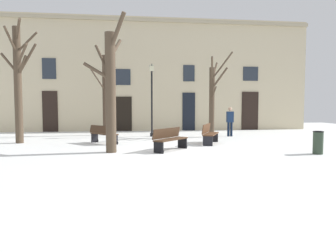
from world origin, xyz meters
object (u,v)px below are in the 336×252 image
at_px(tree_left_of_center, 18,80).
at_px(bench_back_to_back_left, 103,134).
at_px(tree_foreground, 213,97).
at_px(person_strolling, 230,120).
at_px(litter_bin, 318,142).
at_px(tree_near_facade, 105,93).
at_px(tree_center, 111,87).
at_px(bench_near_center_tree, 210,134).
at_px(streetlamp, 152,92).
at_px(bench_facing_shops, 170,139).

relative_size(tree_left_of_center, bench_back_to_back_left, 3.83).
distance_m(tree_foreground, person_strolling, 1.71).
distance_m(tree_foreground, litter_bin, 7.14).
distance_m(tree_near_facade, tree_center, 6.97).
bearing_deg(bench_near_center_tree, streetlamp, 57.54).
distance_m(litter_bin, person_strolling, 6.85).
xyz_separation_m(streetlamp, bench_back_to_back_left, (-2.52, -3.08, -2.08)).
relative_size(tree_foreground, streetlamp, 1.12).
height_order(bench_facing_shops, bench_near_center_tree, bench_near_center_tree).
bearing_deg(bench_back_to_back_left, bench_near_center_tree, -140.18).
relative_size(tree_center, person_strolling, 3.05).
relative_size(litter_bin, bench_facing_shops, 0.50).
bearing_deg(bench_near_center_tree, tree_near_facade, 71.39).
xyz_separation_m(tree_foreground, tree_center, (-5.38, -5.12, 0.27)).
bearing_deg(streetlamp, tree_near_facade, 158.22).
distance_m(bench_back_to_back_left, person_strolling, 7.47).
relative_size(bench_near_center_tree, person_strolling, 1.08).
relative_size(litter_bin, person_strolling, 0.50).
height_order(bench_facing_shops, bench_back_to_back_left, bench_facing_shops).
xyz_separation_m(bench_facing_shops, person_strolling, (4.19, 5.15, 0.47)).
relative_size(tree_foreground, person_strolling, 2.76).
bearing_deg(tree_center, tree_foreground, 43.54).
bearing_deg(tree_foreground, bench_facing_shops, -121.93).
bearing_deg(bench_near_center_tree, bench_facing_shops, 156.78).
bearing_deg(tree_near_facade, bench_facing_shops, -65.90).
height_order(tree_center, streetlamp, tree_center).
relative_size(tree_left_of_center, litter_bin, 6.60).
bearing_deg(tree_center, tree_near_facade, 96.00).
xyz_separation_m(tree_center, litter_bin, (7.63, -1.41, -2.07)).
distance_m(streetlamp, bench_near_center_tree, 4.91).
bearing_deg(tree_center, bench_back_to_back_left, 100.62).
xyz_separation_m(tree_near_facade, tree_foreground, (6.11, -1.82, -0.30)).
distance_m(streetlamp, bench_facing_shops, 6.05).
relative_size(tree_foreground, litter_bin, 5.47).
bearing_deg(bench_facing_shops, litter_bin, -65.05).
distance_m(streetlamp, person_strolling, 4.79).
xyz_separation_m(tree_center, bench_near_center_tree, (4.43, 2.11, -2.02)).
xyz_separation_m(bench_facing_shops, bench_back_to_back_left, (-2.82, 2.60, -0.01)).
bearing_deg(bench_back_to_back_left, person_strolling, -112.63).
relative_size(tree_left_of_center, tree_foreground, 1.21).
distance_m(tree_near_facade, bench_near_center_tree, 7.36).
relative_size(tree_left_of_center, streetlamp, 1.35).
height_order(litter_bin, bench_facing_shops, bench_facing_shops).
relative_size(tree_near_facade, streetlamp, 1.22).
bearing_deg(tree_center, bench_facing_shops, 4.15).
bearing_deg(tree_left_of_center, litter_bin, -21.89).
distance_m(tree_near_facade, tree_left_of_center, 5.13).
bearing_deg(bench_facing_shops, tree_near_facade, 65.56).
height_order(tree_foreground, streetlamp, tree_foreground).
distance_m(tree_center, bench_near_center_tree, 5.31).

